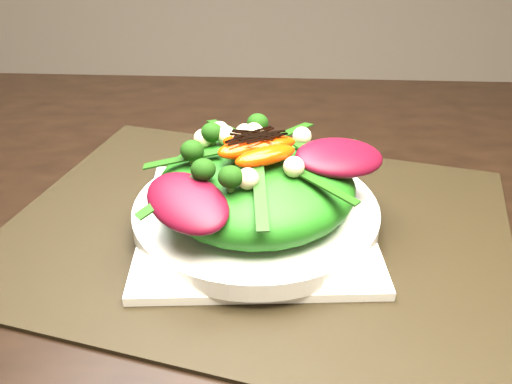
{
  "coord_description": "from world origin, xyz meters",
  "views": [
    {
      "loc": [
        -0.07,
        -0.51,
        1.08
      ],
      "look_at": [
        -0.1,
        -0.03,
        0.8
      ],
      "focal_mm": 38.0,
      "sensor_mm": 36.0,
      "label": 1
    }
  ],
  "objects_px": {
    "lettuce_mound": "(256,186)",
    "salad_bowl": "(256,212)",
    "orange_segment": "(253,145)",
    "plate_base": "(256,223)",
    "placemat": "(256,228)",
    "dining_table": "(345,230)"
  },
  "relations": [
    {
      "from": "dining_table",
      "to": "salad_bowl",
      "type": "relative_size",
      "value": 6.27
    },
    {
      "from": "plate_base",
      "to": "orange_segment",
      "type": "relative_size",
      "value": 3.85
    },
    {
      "from": "dining_table",
      "to": "lettuce_mound",
      "type": "relative_size",
      "value": 7.9
    },
    {
      "from": "dining_table",
      "to": "orange_segment",
      "type": "distance_m",
      "value": 0.16
    },
    {
      "from": "dining_table",
      "to": "placemat",
      "type": "distance_m",
      "value": 0.11
    },
    {
      "from": "placemat",
      "to": "plate_base",
      "type": "height_order",
      "value": "plate_base"
    },
    {
      "from": "dining_table",
      "to": "lettuce_mound",
      "type": "bearing_deg",
      "value": -161.26
    },
    {
      "from": "orange_segment",
      "to": "dining_table",
      "type": "bearing_deg",
      "value": 13.93
    },
    {
      "from": "salad_bowl",
      "to": "orange_segment",
      "type": "bearing_deg",
      "value": 115.61
    },
    {
      "from": "placemat",
      "to": "orange_segment",
      "type": "bearing_deg",
      "value": 115.61
    },
    {
      "from": "orange_segment",
      "to": "plate_base",
      "type": "bearing_deg",
      "value": -64.39
    },
    {
      "from": "lettuce_mound",
      "to": "salad_bowl",
      "type": "bearing_deg",
      "value": 180.0
    },
    {
      "from": "dining_table",
      "to": "salad_bowl",
      "type": "height_order",
      "value": "dining_table"
    },
    {
      "from": "orange_segment",
      "to": "placemat",
      "type": "bearing_deg",
      "value": -64.39
    },
    {
      "from": "lettuce_mound",
      "to": "orange_segment",
      "type": "bearing_deg",
      "value": 115.61
    },
    {
      "from": "placemat",
      "to": "plate_base",
      "type": "distance_m",
      "value": 0.01
    },
    {
      "from": "salad_bowl",
      "to": "lettuce_mound",
      "type": "bearing_deg",
      "value": 0.0
    },
    {
      "from": "salad_bowl",
      "to": "lettuce_mound",
      "type": "height_order",
      "value": "lettuce_mound"
    },
    {
      "from": "salad_bowl",
      "to": "orange_segment",
      "type": "xyz_separation_m",
      "value": [
        -0.0,
        0.01,
        0.07
      ]
    },
    {
      "from": "salad_bowl",
      "to": "lettuce_mound",
      "type": "relative_size",
      "value": 1.26
    },
    {
      "from": "salad_bowl",
      "to": "dining_table",
      "type": "bearing_deg",
      "value": 18.74
    },
    {
      "from": "salad_bowl",
      "to": "orange_segment",
      "type": "height_order",
      "value": "orange_segment"
    }
  ]
}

